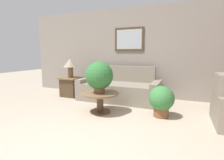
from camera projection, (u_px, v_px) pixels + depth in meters
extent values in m
plane|color=tan|center=(76.00, 157.00, 2.17)|extent=(20.00, 20.00, 0.00)
cube|color=gray|center=(141.00, 53.00, 5.10)|extent=(7.55, 0.06, 2.60)
cube|color=#4C3823|center=(129.00, 39.00, 5.13)|extent=(0.88, 0.03, 0.68)
cube|color=#B2BCC6|center=(129.00, 39.00, 5.12)|extent=(0.76, 0.01, 0.56)
cube|color=gray|center=(119.00, 92.00, 4.78)|extent=(1.82, 0.99, 0.47)
cube|color=gray|center=(124.00, 74.00, 5.09)|extent=(1.82, 0.16, 0.45)
cube|color=gray|center=(87.00, 87.00, 5.15)|extent=(0.18, 0.99, 0.57)
cube|color=gray|center=(156.00, 93.00, 4.40)|extent=(0.18, 0.99, 0.57)
cube|color=gray|center=(221.00, 86.00, 3.08)|extent=(0.16, 0.62, 0.45)
cylinder|color=#4C3823|center=(100.00, 111.00, 3.82)|extent=(0.45, 0.45, 0.03)
cylinder|color=#4C3823|center=(100.00, 103.00, 3.79)|extent=(0.15, 0.15, 0.37)
cylinder|color=brown|center=(100.00, 93.00, 3.76)|extent=(0.81, 0.81, 0.04)
cube|color=#4C3823|center=(71.00, 87.00, 5.26)|extent=(0.49, 0.49, 0.53)
cube|color=brown|center=(71.00, 78.00, 5.22)|extent=(0.58, 0.58, 0.03)
cylinder|color=brown|center=(71.00, 77.00, 5.21)|extent=(0.22, 0.22, 0.02)
cylinder|color=brown|center=(71.00, 72.00, 5.19)|extent=(0.15, 0.15, 0.29)
cone|color=gray|center=(70.00, 63.00, 5.15)|extent=(0.41, 0.41, 0.25)
cylinder|color=brown|center=(99.00, 89.00, 3.72)|extent=(0.23, 0.23, 0.15)
sphere|color=#2D6B33|center=(99.00, 76.00, 3.68)|extent=(0.59, 0.59, 0.59)
cylinder|color=brown|center=(161.00, 112.00, 3.54)|extent=(0.30, 0.30, 0.19)
sphere|color=#387A3D|center=(162.00, 98.00, 3.50)|extent=(0.50, 0.50, 0.50)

